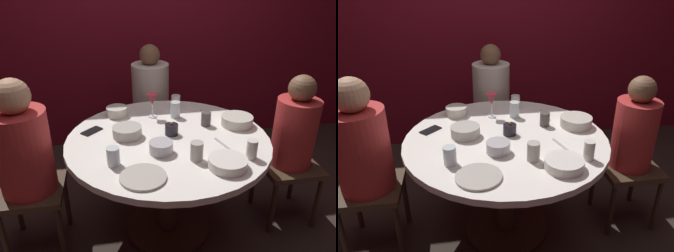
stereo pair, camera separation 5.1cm
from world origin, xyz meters
The scene contains 23 objects.
ground_plane centered at (0.00, 0.00, 0.00)m, with size 8.00×8.00×0.00m, color #2D231E.
back_wall centered at (0.00, 1.50, 1.30)m, with size 6.00×0.10×2.60m, color maroon.
dining_table centered at (0.00, 0.00, 0.60)m, with size 1.30×1.30×0.76m.
seated_diner_left centered at (-0.89, 0.00, 0.74)m, with size 0.40×0.40×1.20m.
seated_diner_back centered at (0.00, 0.90, 0.72)m, with size 0.40×0.40×1.17m.
seated_diner_right centered at (0.89, 0.00, 0.70)m, with size 0.40×0.40×1.13m.
candle_holder centered at (0.03, 0.04, 0.79)m, with size 0.09×0.09×0.09m.
wine_glass centered at (-0.06, 0.34, 0.89)m, with size 0.08×0.08×0.18m.
dinner_plate centered at (-0.21, -0.43, 0.77)m, with size 0.25×0.25×0.01m, color #B2ADA3.
cell_phone centered at (-0.49, 0.17, 0.76)m, with size 0.07×0.14×0.01m, color black.
bowl_serving_large centered at (-0.07, -0.18, 0.79)m, with size 0.14×0.14×0.07m, color #B7B7BC.
bowl_salad_center centered at (-0.31, 0.40, 0.79)m, with size 0.15×0.15×0.07m, color beige.
bowl_small_white centered at (0.50, 0.10, 0.79)m, with size 0.22×0.22×0.07m, color beige.
bowl_sauce_side centered at (0.26, -0.40, 0.79)m, with size 0.22×0.22×0.05m, color silver.
bowl_rice_portion centered at (-0.26, 0.06, 0.79)m, with size 0.19×0.19×0.07m, color #B2ADA3.
cup_near_candle centered at (-0.35, -0.27, 0.81)m, with size 0.07×0.07×0.11m, color silver.
cup_by_left_diner centered at (0.15, 0.48, 0.81)m, with size 0.07×0.07×0.10m, color beige.
cup_by_right_diner centered at (0.11, -0.30, 0.81)m, with size 0.07×0.07×0.11m, color #B2ADA3.
cup_center_front centered at (0.29, 0.13, 0.81)m, with size 0.07×0.07×0.10m, color #4C4742.
cup_far_edge centered at (0.42, -0.33, 0.81)m, with size 0.06×0.06×0.11m, color silver.
cup_beside_wine centered at (0.11, 0.31, 0.82)m, with size 0.07×0.07×0.12m, color silver.
fork_near_plate centered at (0.32, -0.16, 0.76)m, with size 0.02×0.18×0.01m, color #B7B7BC.
knife_near_plate centered at (0.34, 0.30, 0.76)m, with size 0.02×0.18×0.01m, color #B7B7BC.
Camera 1 is at (-0.32, -1.85, 1.74)m, focal length 35.11 mm.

